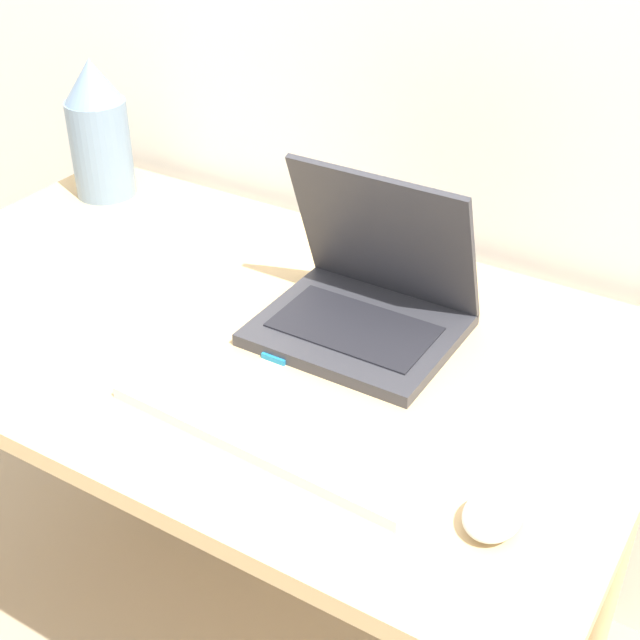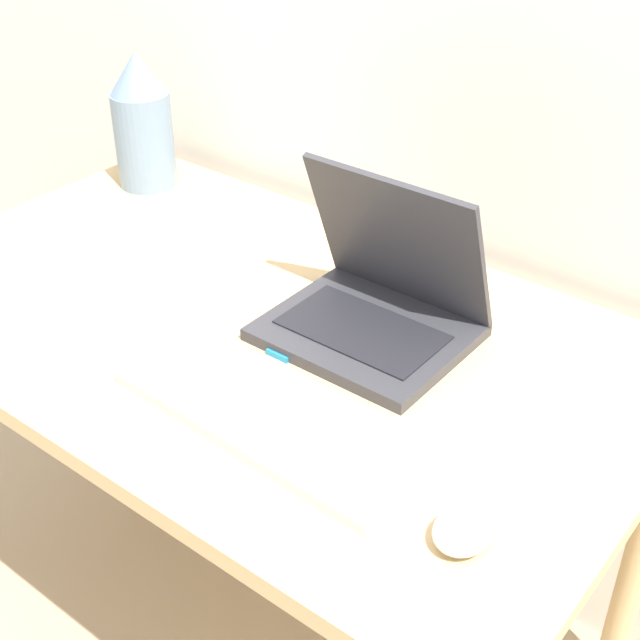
% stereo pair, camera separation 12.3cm
% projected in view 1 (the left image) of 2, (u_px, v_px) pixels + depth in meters
% --- Properties ---
extents(desk, '(1.28, 0.76, 0.77)m').
position_uv_depth(desk, '(244.00, 372.00, 1.45)').
color(desk, tan).
rests_on(desk, ground_plane).
extents(laptop, '(0.30, 0.25, 0.25)m').
position_uv_depth(laptop, '(367.00, 297.00, 1.36)').
color(laptop, '#333338').
rests_on(laptop, desk).
extents(keyboard, '(0.46, 0.17, 0.02)m').
position_uv_depth(keyboard, '(276.00, 422.00, 1.18)').
color(keyboard, silver).
rests_on(keyboard, desk).
extents(mouse, '(0.07, 0.08, 0.04)m').
position_uv_depth(mouse, '(492.00, 516.00, 1.03)').
color(mouse, silver).
rests_on(mouse, desk).
extents(vase, '(0.12, 0.12, 0.27)m').
position_uv_depth(vase, '(99.00, 130.00, 1.73)').
color(vase, slate).
rests_on(vase, desk).
extents(mp3_player, '(0.04, 0.05, 0.01)m').
position_uv_depth(mp3_player, '(282.00, 351.00, 1.33)').
color(mp3_player, '#1E7FB7').
rests_on(mp3_player, desk).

